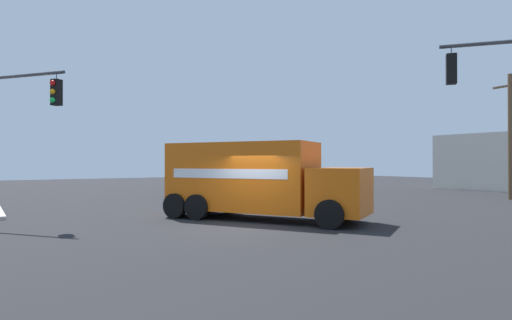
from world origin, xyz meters
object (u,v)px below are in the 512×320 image
traffic_light_secondary (6,120)px  pickup_maroon (210,186)px  utility_pole (511,134)px  delivery_truck (257,180)px

traffic_light_secondary → pickup_maroon: traffic_light_secondary is taller
utility_pole → delivery_truck: bearing=-93.5°
pickup_maroon → utility_pole: 18.90m
traffic_light_secondary → pickup_maroon: bearing=116.8°
traffic_light_secondary → pickup_maroon: size_ratio=1.06×
delivery_truck → traffic_light_secondary: traffic_light_secondary is taller
traffic_light_secondary → utility_pole: utility_pole is taller
traffic_light_secondary → utility_pole: size_ratio=0.74×
delivery_truck → utility_pole: (1.09, 17.83, 2.40)m
delivery_truck → traffic_light_secondary: size_ratio=1.44×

